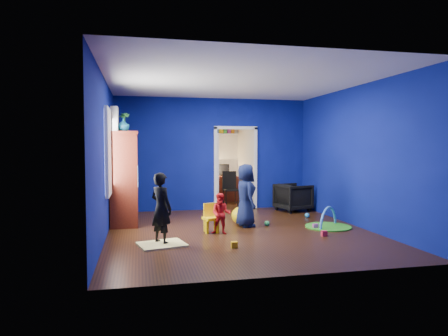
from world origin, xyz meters
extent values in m
cube|color=black|center=(0.00, 0.00, 0.00)|extent=(5.00, 5.50, 0.01)
cube|color=white|center=(0.00, 0.00, 2.90)|extent=(5.00, 5.50, 0.01)
cube|color=navy|center=(0.00, 2.75, 1.45)|extent=(5.00, 0.02, 2.90)
cube|color=navy|center=(0.00, -2.75, 1.45)|extent=(5.00, 0.02, 2.90)
cube|color=navy|center=(-2.50, 0.00, 1.45)|extent=(0.02, 5.50, 2.90)
cube|color=navy|center=(2.50, 0.00, 1.45)|extent=(0.02, 5.50, 2.90)
imported|color=black|center=(1.96, 2.07, 0.35)|extent=(0.94, 0.93, 0.70)
imported|color=black|center=(-1.54, -0.71, 0.61)|extent=(0.51, 0.53, 1.22)
imported|color=#0F0F37|center=(0.24, 0.42, 0.65)|extent=(0.46, 0.66, 1.29)
imported|color=#B31313|center=(-0.40, -0.19, 0.39)|extent=(0.46, 0.41, 0.78)
imported|color=#0B5A5C|center=(-2.20, 0.92, 2.09)|extent=(0.27, 0.27, 0.26)
imported|color=green|center=(-2.20, 1.44, 2.17)|extent=(0.29, 0.29, 0.42)
cube|color=#381209|center=(-2.20, 1.22, 0.98)|extent=(0.58, 1.14, 1.96)
cube|color=silver|center=(-2.16, 1.22, 1.02)|extent=(0.46, 0.70, 0.54)
cube|color=#F2E07A|center=(-1.54, -0.81, 0.01)|extent=(0.87, 0.76, 0.03)
sphere|color=yellow|center=(0.19, 0.67, 0.18)|extent=(0.37, 0.37, 0.37)
cube|color=yellow|center=(-0.55, 0.01, 0.25)|extent=(0.35, 0.35, 0.50)
cylinder|color=#409B23|center=(1.88, -0.03, 0.01)|extent=(0.93, 0.93, 0.02)
torus|color=#3F8CD8|center=(1.88, -0.03, 0.02)|extent=(0.65, 0.59, 0.83)
cube|color=white|center=(-2.48, 0.35, 1.55)|extent=(0.03, 0.95, 1.55)
cube|color=slate|center=(-2.37, 0.90, 1.25)|extent=(0.14, 0.42, 2.40)
cube|color=white|center=(0.60, 2.75, 1.05)|extent=(1.16, 0.10, 2.10)
cube|color=#3D140A|center=(0.60, 4.26, 0.38)|extent=(0.88, 0.44, 0.75)
cube|color=black|center=(0.60, 4.38, 0.95)|extent=(0.40, 0.05, 0.32)
sphere|color=#FFD88C|center=(0.32, 4.32, 0.93)|extent=(0.14, 0.14, 0.14)
cube|color=black|center=(0.60, 3.30, 0.46)|extent=(0.40, 0.40, 0.92)
cube|color=white|center=(0.60, 4.37, 2.02)|extent=(0.88, 0.24, 0.04)
cube|color=red|center=(1.43, -0.75, 0.05)|extent=(0.10, 0.08, 0.10)
sphere|color=#279ADE|center=(1.91, 1.10, 0.06)|extent=(0.11, 0.11, 0.11)
cube|color=#E9A70C|center=(-0.39, -1.22, 0.05)|extent=(0.10, 0.08, 0.10)
sphere|color=green|center=(0.69, 0.37, 0.06)|extent=(0.11, 0.11, 0.11)
cube|color=#B84594|center=(1.55, -0.12, 0.05)|extent=(0.10, 0.08, 0.10)
camera|label=1|loc=(-1.91, -7.48, 1.66)|focal=32.00mm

